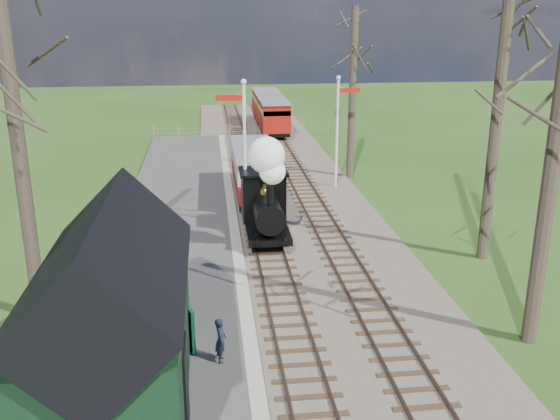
{
  "coord_description": "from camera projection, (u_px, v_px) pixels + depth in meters",
  "views": [
    {
      "loc": [
        -2.13,
        -8.46,
        8.72
      ],
      "look_at": [
        0.45,
        13.65,
        1.6
      ],
      "focal_mm": 40.0,
      "sensor_mm": 36.0,
      "label": 1
    }
  ],
  "objects": [
    {
      "name": "bare_trees",
      "position": [
        322.0,
        132.0,
        19.01
      ],
      "size": [
        15.51,
        22.39,
        12.0
      ],
      "color": "#382D23",
      "rests_on": "ground"
    },
    {
      "name": "coping_strip",
      "position": [
        236.0,
        246.0,
        23.98
      ],
      "size": [
        0.4,
        44.0,
        0.21
      ],
      "primitive_type": "cube",
      "color": "#B2AD9E",
      "rests_on": "ground"
    },
    {
      "name": "platform",
      "position": [
        176.0,
        248.0,
        23.73
      ],
      "size": [
        5.0,
        44.0,
        0.2
      ],
      "primitive_type": "cube",
      "color": "#474442",
      "rests_on": "ground"
    },
    {
      "name": "person",
      "position": [
        221.0,
        340.0,
        15.74
      ],
      "size": [
        0.3,
        0.44,
        1.19
      ],
      "primitive_type": "imported",
      "rotation": [
        0.0,
        0.0,
        1.53
      ],
      "color": "#1B2231",
      "rests_on": "platform"
    },
    {
      "name": "fence_line",
      "position": [
        242.0,
        130.0,
        44.82
      ],
      "size": [
        12.6,
        0.08,
        1.0
      ],
      "color": "slate",
      "rests_on": "ground"
    },
    {
      "name": "distant_hills",
      "position": [
        240.0,
        223.0,
        76.89
      ],
      "size": [
        114.4,
        48.0,
        22.02
      ],
      "color": "#385B23",
      "rests_on": "ground"
    },
    {
      "name": "locomotive",
      "position": [
        266.0,
        194.0,
        24.02
      ],
      "size": [
        1.72,
        4.01,
        4.29
      ],
      "color": "black",
      "rests_on": "ground"
    },
    {
      "name": "red_carriage_a",
      "position": [
        274.0,
        116.0,
        45.0
      ],
      "size": [
        2.02,
        5.01,
        2.13
      ],
      "color": "black",
      "rests_on": "ground"
    },
    {
      "name": "station_shed",
      "position": [
        114.0,
        323.0,
        13.52
      ],
      "size": [
        3.25,
        6.3,
        4.78
      ],
      "color": "black",
      "rests_on": "platform"
    },
    {
      "name": "ballast_bed",
      "position": [
        278.0,
        189.0,
        31.84
      ],
      "size": [
        8.0,
        60.0,
        0.1
      ],
      "primitive_type": "cube",
      "color": "brown",
      "rests_on": "ground"
    },
    {
      "name": "track_near",
      "position": [
        252.0,
        189.0,
        31.68
      ],
      "size": [
        1.6,
        60.0,
        0.15
      ],
      "color": "brown",
      "rests_on": "ground"
    },
    {
      "name": "sign_board",
      "position": [
        190.0,
        327.0,
        16.33
      ],
      "size": [
        0.3,
        0.82,
        1.22
      ],
      "color": "#0E452D",
      "rests_on": "platform"
    },
    {
      "name": "bench",
      "position": [
        172.0,
        322.0,
        17.18
      ],
      "size": [
        0.66,
        1.3,
        0.71
      ],
      "color": "#402717",
      "rests_on": "platform"
    },
    {
      "name": "coach",
      "position": [
        254.0,
        170.0,
        29.91
      ],
      "size": [
        2.0,
        6.87,
        2.11
      ],
      "color": "black",
      "rests_on": "ground"
    },
    {
      "name": "track_far",
      "position": [
        303.0,
        187.0,
        31.97
      ],
      "size": [
        1.6,
        60.0,
        0.15
      ],
      "color": "brown",
      "rests_on": "ground"
    },
    {
      "name": "semaphore_far",
      "position": [
        339.0,
        124.0,
        31.17
      ],
      "size": [
        1.22,
        0.24,
        5.72
      ],
      "color": "silver",
      "rests_on": "ground"
    },
    {
      "name": "semaphore_near",
      "position": [
        243.0,
        145.0,
        24.85
      ],
      "size": [
        1.22,
        0.24,
        6.22
      ],
      "color": "silver",
      "rests_on": "ground"
    },
    {
      "name": "red_carriage_b",
      "position": [
        266.0,
        105.0,
        50.2
      ],
      "size": [
        2.02,
        5.01,
        2.13
      ],
      "color": "black",
      "rests_on": "ground"
    }
  ]
}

